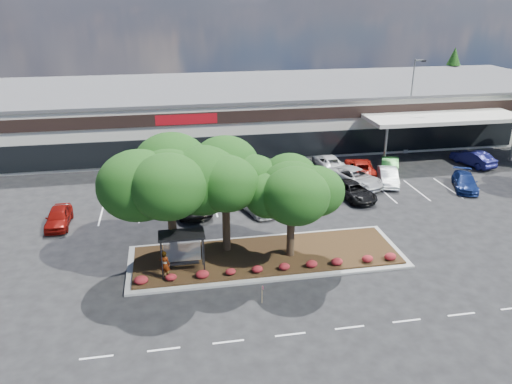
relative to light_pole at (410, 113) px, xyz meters
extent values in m
plane|color=black|center=(-17.57, -24.08, -4.43)|extent=(160.00, 160.00, 0.00)
cube|color=silver|center=(-17.57, 9.92, -1.43)|extent=(80.00, 20.00, 6.00)
cube|color=#4F4F51|center=(-17.57, 9.92, 1.67)|extent=(80.40, 20.40, 0.30)
cube|color=black|center=(-17.57, -0.13, 0.37)|extent=(80.00, 0.25, 1.20)
cube|color=black|center=(-17.57, -0.13, -2.83)|extent=(60.00, 0.18, 2.60)
cube|color=#A60B15|center=(-23.57, -0.20, 0.37)|extent=(6.00, 0.12, 1.00)
cube|color=silver|center=(2.43, -2.58, -0.03)|extent=(16.00, 5.00, 0.40)
cylinder|color=slate|center=(-4.57, -4.58, -2.33)|extent=(0.24, 0.24, 4.20)
cube|color=#9D9D98|center=(-19.57, -20.08, -4.36)|extent=(18.00, 6.00, 0.15)
cube|color=#3A2716|center=(-19.57, -20.08, -4.23)|extent=(17.20, 5.20, 0.12)
cube|color=silver|center=(-29.57, -28.08, -4.43)|extent=(1.60, 0.12, 0.01)
cube|color=silver|center=(-26.37, -28.08, -4.43)|extent=(1.60, 0.12, 0.01)
cube|color=silver|center=(-23.17, -28.08, -4.43)|extent=(1.60, 0.12, 0.01)
cube|color=silver|center=(-19.97, -28.08, -4.43)|extent=(1.60, 0.12, 0.01)
cube|color=silver|center=(-16.77, -28.08, -4.43)|extent=(1.60, 0.12, 0.01)
cube|color=silver|center=(-13.57, -28.08, -4.43)|extent=(1.60, 0.12, 0.01)
cube|color=silver|center=(-10.37, -28.08, -4.43)|extent=(1.60, 0.12, 0.01)
cube|color=silver|center=(-34.07, -10.58, -4.43)|extent=(0.12, 5.00, 0.01)
cube|color=silver|center=(-31.07, -10.58, -4.43)|extent=(0.12, 5.00, 0.01)
cube|color=silver|center=(-28.07, -10.58, -4.43)|extent=(0.12, 5.00, 0.01)
cube|color=silver|center=(-25.07, -10.58, -4.43)|extent=(0.12, 5.00, 0.01)
cube|color=silver|center=(-22.07, -10.58, -4.43)|extent=(0.12, 5.00, 0.01)
cube|color=silver|center=(-19.07, -10.58, -4.43)|extent=(0.12, 5.00, 0.01)
cube|color=silver|center=(-16.07, -10.58, -4.43)|extent=(0.12, 5.00, 0.01)
cube|color=silver|center=(-13.07, -10.58, -4.43)|extent=(0.12, 5.00, 0.01)
cube|color=silver|center=(-10.07, -10.58, -4.43)|extent=(0.12, 5.00, 0.01)
cube|color=silver|center=(-7.07, -10.58, -4.43)|extent=(0.12, 5.00, 0.01)
cube|color=silver|center=(-4.07, -10.58, -4.43)|extent=(0.12, 5.00, 0.01)
cube|color=silver|center=(-1.07, -10.58, -4.43)|extent=(0.12, 5.00, 0.01)
cylinder|color=black|center=(-26.32, -20.63, -2.92)|extent=(0.08, 0.08, 2.50)
cylinder|color=black|center=(-23.82, -20.63, -2.92)|extent=(0.08, 0.08, 2.50)
cylinder|color=black|center=(-26.32, -21.93, -2.92)|extent=(0.08, 0.08, 2.50)
cylinder|color=black|center=(-23.82, -21.93, -2.92)|extent=(0.08, 0.08, 2.50)
cube|color=black|center=(-25.07, -21.28, -1.63)|extent=(2.75, 1.55, 0.10)
cube|color=silver|center=(-25.07, -20.63, -2.80)|extent=(2.30, 0.03, 2.00)
cube|color=black|center=(-25.07, -21.03, -3.72)|extent=(2.00, 0.35, 0.06)
cone|color=#0F380F|center=(16.43, 19.92, 0.07)|extent=(3.96, 3.96, 9.00)
imported|color=#594C47|center=(-26.17, -21.77, -3.28)|extent=(0.77, 0.66, 1.79)
cube|color=#9D9D98|center=(-0.10, 0.02, -4.23)|extent=(0.50, 0.50, 0.40)
cylinder|color=slate|center=(-0.10, 0.02, 0.76)|extent=(0.14, 0.14, 9.59)
cube|color=slate|center=(0.34, -0.05, 5.41)|extent=(0.92, 0.36, 0.14)
cube|color=black|center=(0.83, -0.13, 5.34)|extent=(0.49, 0.37, 0.18)
cube|color=tan|center=(-20.87, -25.08, -3.89)|extent=(0.03, 0.03, 1.10)
cube|color=#F23F7A|center=(-20.82, -25.08, -3.43)|extent=(0.02, 0.14, 0.18)
imported|color=maroon|center=(-33.92, -12.46, -3.73)|extent=(1.68, 4.13, 1.41)
imported|color=black|center=(-24.21, -11.57, -3.64)|extent=(4.15, 6.22, 1.59)
imported|color=#5A5C63|center=(-25.14, -10.55, -3.65)|extent=(3.62, 5.77, 1.56)
imported|color=silver|center=(-18.17, -8.36, -3.71)|extent=(2.67, 4.53, 1.45)
imported|color=silver|center=(-18.95, -12.41, -3.76)|extent=(3.31, 5.00, 1.35)
imported|color=black|center=(-10.28, -11.35, -3.76)|extent=(3.18, 5.21, 1.35)
imported|color=#B7B7B7|center=(-9.03, -8.49, -3.66)|extent=(4.38, 6.11, 1.55)
imported|color=silver|center=(-5.97, -8.65, -3.71)|extent=(2.75, 4.67, 1.45)
imported|color=navy|center=(0.27, -11.00, -3.77)|extent=(3.50, 4.94, 1.33)
imported|color=black|center=(-29.28, -3.38, -3.76)|extent=(1.94, 4.26, 1.35)
imported|color=#4E4F56|center=(-24.74, -5.64, -3.72)|extent=(2.58, 5.22, 1.42)
imported|color=maroon|center=(-19.01, -1.95, -3.66)|extent=(2.42, 4.73, 1.54)
imported|color=#595B61|center=(-13.63, -5.39, -3.65)|extent=(4.46, 6.23, 1.58)
imported|color=silver|center=(-9.97, -3.50, -3.76)|extent=(2.38, 4.93, 1.35)
imported|color=#9E170D|center=(-7.58, -5.81, -3.69)|extent=(3.56, 5.78, 1.49)
imported|color=#1E5421|center=(-4.34, -5.34, -3.69)|extent=(3.29, 4.76, 1.49)
imported|color=#161756|center=(4.68, -5.22, -3.66)|extent=(2.79, 4.97, 1.55)
camera|label=1|loc=(-25.48, -48.42, 11.88)|focal=35.00mm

